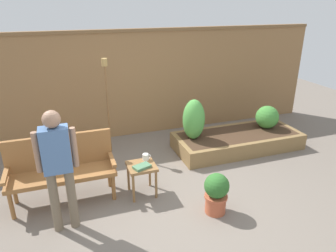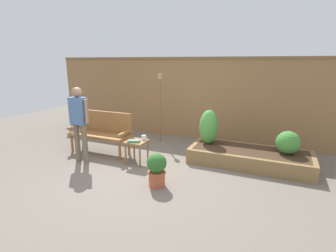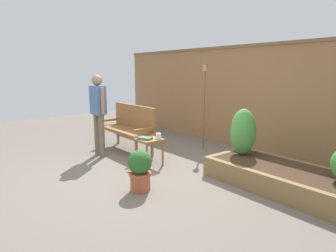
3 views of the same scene
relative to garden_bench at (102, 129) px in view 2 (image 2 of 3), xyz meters
The scene contains 12 objects.
ground_plane 1.62m from the garden_bench, 23.87° to the right, with size 14.00×14.00×0.00m, color #70665B.
fence_back 2.49m from the garden_bench, 54.76° to the left, with size 8.40×0.14×2.16m.
garden_bench is the anchor object (origin of this frame).
side_table 1.12m from the garden_bench, 14.29° to the right, with size 0.40×0.40×0.48m.
cup_on_table 1.19m from the garden_bench, ahead, with size 0.13×0.09×0.10m.
book_on_table 1.12m from the garden_bench, 18.49° to the right, with size 0.24×0.14×0.04m, color #4C7A56.
potted_boxwood 2.16m from the garden_bench, 28.05° to the right, with size 0.33×0.33×0.58m.
raised_planter_bed 3.29m from the garden_bench, 10.96° to the left, with size 2.40×1.00×0.30m.
shrub_near_bench 2.41m from the garden_bench, 16.81° to the left, with size 0.40×0.40×0.75m.
shrub_far_corner 3.95m from the garden_bench, 10.16° to the left, with size 0.45×0.45×0.45m.
tiki_torch 1.67m from the garden_bench, 55.54° to the left, with size 0.10×0.10×1.75m.
person_by_bench 0.79m from the garden_bench, 90.42° to the right, with size 0.47×0.20×1.56m.
Camera 2 is at (2.32, -4.02, 2.06)m, focal length 27.87 mm.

